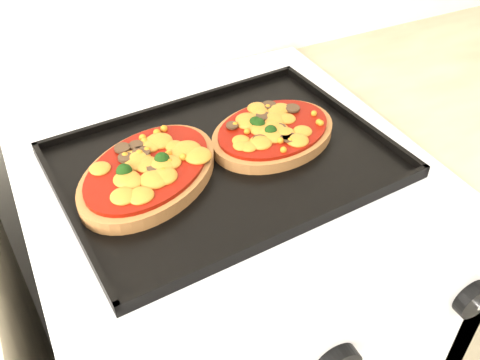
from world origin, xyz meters
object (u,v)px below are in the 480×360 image
baking_tray (225,160)px  pizza_left (148,171)px  stove (229,336)px  pizza_right (273,131)px

baking_tray → pizza_left: 0.12m
stove → pizza_left: 0.50m
stove → pizza_right: pizza_right is taller
pizza_left → baking_tray: bearing=-3.6°
stove → baking_tray: bearing=-116.2°
pizza_left → pizza_right: pizza_left is taller
stove → pizza_left: (-0.12, 0.00, 0.48)m
baking_tray → pizza_right: 0.09m
stove → baking_tray: 0.47m
pizza_right → pizza_left: bearing=-177.5°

